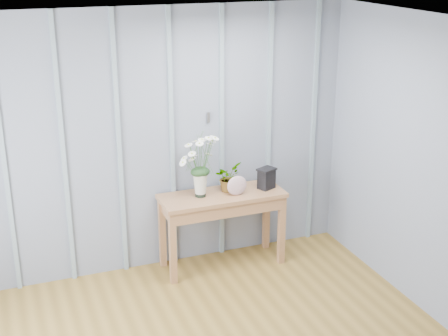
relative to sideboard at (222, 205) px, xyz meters
name	(u,v)px	position (x,y,z in m)	size (l,w,h in m)	color
room_shell	(188,97)	(-0.66, -1.08, 1.35)	(4.00, 4.50, 2.50)	gray
sideboard	(222,205)	(0.00, 0.00, 0.00)	(1.20, 0.45, 0.75)	#956540
daisy_vase	(200,156)	(-0.21, 0.02, 0.51)	(0.45, 0.34, 0.64)	black
spider_plant	(228,177)	(0.08, 0.06, 0.25)	(0.25, 0.21, 0.28)	#183418
felt_disc_vessel	(237,186)	(0.12, -0.08, 0.21)	(0.20, 0.05, 0.20)	#8A5268
carved_box	(266,178)	(0.45, -0.02, 0.22)	(0.21, 0.19, 0.21)	black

